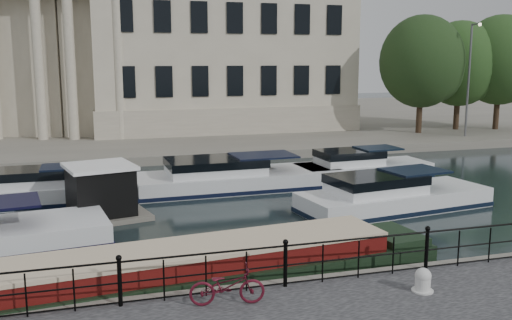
% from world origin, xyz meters
% --- Properties ---
extents(ground_plane, '(160.00, 160.00, 0.00)m').
position_xyz_m(ground_plane, '(0.00, 0.00, 0.00)').
color(ground_plane, black).
rests_on(ground_plane, ground).
extents(far_bank, '(120.00, 42.00, 0.55)m').
position_xyz_m(far_bank, '(0.00, 39.00, 0.28)').
color(far_bank, '#6B665B').
rests_on(far_bank, ground_plane).
extents(railing, '(24.14, 0.14, 1.22)m').
position_xyz_m(railing, '(0.00, -2.25, 1.20)').
color(railing, black).
rests_on(railing, near_quay).
extents(civic_building, '(53.55, 31.84, 16.85)m').
position_xyz_m(civic_building, '(-1.00, 34.71, 7.04)').
color(civic_building, '#ADA38C').
rests_on(civic_building, far_bank).
extents(bicycle, '(1.81, 0.87, 0.91)m').
position_xyz_m(bicycle, '(-1.64, -2.88, 1.01)').
color(bicycle, '#4F0E1C').
rests_on(bicycle, near_quay).
extents(mooring_bollard, '(0.53, 0.53, 0.59)m').
position_xyz_m(mooring_bollard, '(3.11, -3.49, 0.83)').
color(mooring_bollard, silver).
rests_on(mooring_bollard, near_quay).
extents(narrowboat, '(17.11, 4.01, 1.62)m').
position_xyz_m(narrowboat, '(-3.23, -0.57, 0.37)').
color(narrowboat, black).
rests_on(narrowboat, ground_plane).
extents(harbour_hut, '(3.91, 3.49, 2.21)m').
position_xyz_m(harbour_hut, '(-4.18, 7.50, 0.95)').
color(harbour_hut, '#6B665B').
rests_on(harbour_hut, ground_plane).
extents(cabin_cruisers, '(26.14, 10.48, 1.99)m').
position_xyz_m(cabin_cruisers, '(0.26, 8.35, 0.37)').
color(cabin_cruisers, white).
rests_on(cabin_cruisers, ground_plane).
extents(trees, '(13.58, 7.29, 9.06)m').
position_xyz_m(trees, '(23.79, 23.51, 5.70)').
color(trees, black).
rests_on(trees, far_bank).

